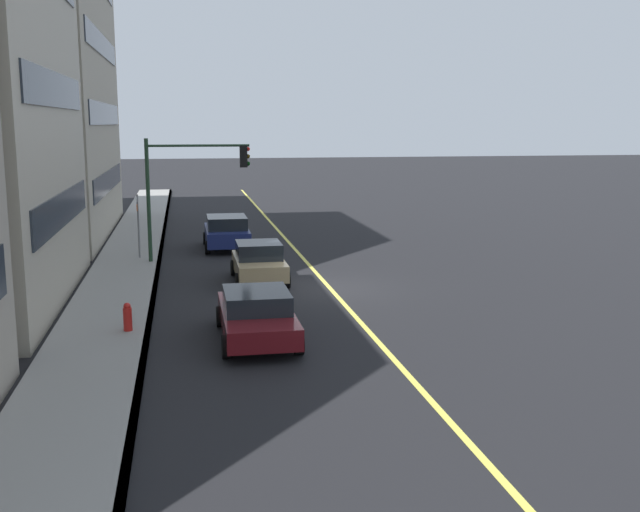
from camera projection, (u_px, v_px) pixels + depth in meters
name	position (u px, v px, depth m)	size (l,w,h in m)	color
ground	(329.00, 287.00, 26.69)	(200.00, 200.00, 0.00)	black
sidewalk_slab	(116.00, 294.00, 25.37)	(80.00, 2.68, 0.15)	gray
curb_edge	(154.00, 292.00, 25.59)	(80.00, 0.16, 0.15)	slate
lane_stripe_center	(329.00, 287.00, 26.68)	(80.00, 0.16, 0.01)	#D8CC4C
car_maroon	(257.00, 314.00, 20.15)	(4.58, 2.05, 1.36)	#591116
car_tan	(259.00, 262.00, 27.58)	(3.89, 1.93, 1.46)	tan
car_navy	(227.00, 232.00, 34.77)	(4.17, 2.12, 1.54)	navy
traffic_light_mast	(190.00, 177.00, 30.61)	(0.28, 4.26, 5.18)	#1E3823
street_sign_post	(138.00, 222.00, 31.53)	(0.60, 0.08, 2.84)	slate
fire_hydrant	(128.00, 319.00, 20.55)	(0.24, 0.24, 0.94)	red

